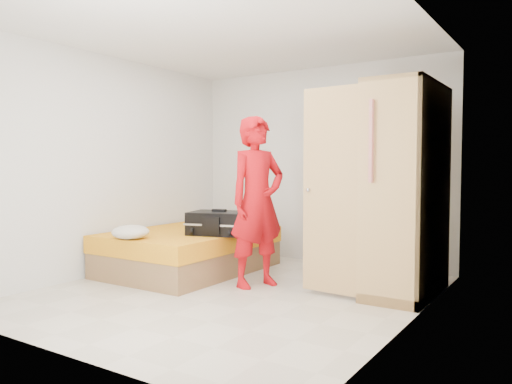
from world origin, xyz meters
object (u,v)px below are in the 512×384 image
Objects in this scene: wardrobe at (401,195)px; person at (257,202)px; round_cushion at (131,232)px; suitcase at (219,223)px; bed at (190,251)px.

person is at bearing -160.97° from wardrobe.
wardrobe is 5.23× the size of round_cushion.
wardrobe reaches higher than suitcase.
round_cushion is at bearing 143.44° from person.
wardrobe is 1.15× the size of person.
bed is 2.60× the size of suitcase.
wardrobe reaches higher than person.
person is at bearing 31.16° from round_cushion.
wardrobe reaches higher than bed.
suitcase is at bearing 101.65° from person.
bed is at bearing 102.55° from person.
person reaches higher than bed.
wardrobe is at bearing 6.61° from bed.
suitcase is at bearing -8.67° from bed.
bed is 2.63m from wardrobe.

